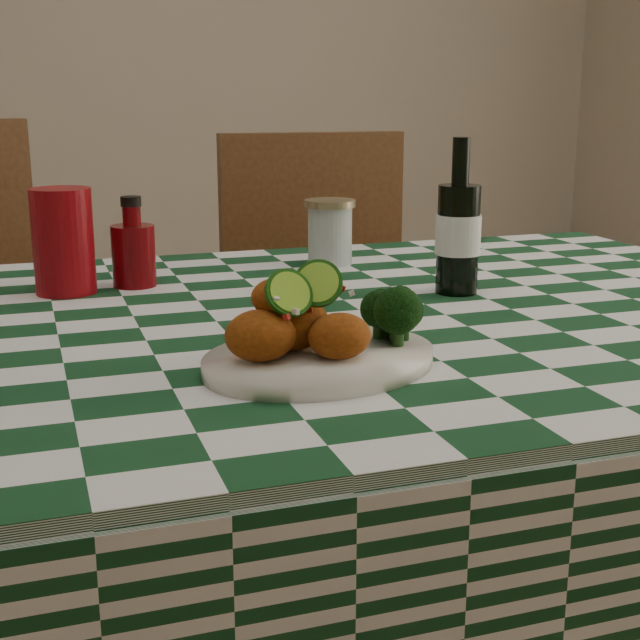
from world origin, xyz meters
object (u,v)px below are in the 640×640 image
object	(u,v)px
wooden_chair_right	(336,355)
dining_table	(292,572)
fried_chicken_pile	(305,313)
beer_bottle	(459,217)
plate	(320,360)
red_tumbler	(63,241)
ketchup_bottle	(133,242)
mason_jar	(330,232)

from	to	relation	value
wooden_chair_right	dining_table	bearing A→B (deg)	-111.61
fried_chicken_pile	beer_bottle	bearing A→B (deg)	41.32
plate	red_tumbler	bearing A→B (deg)	116.89
red_tumbler	wooden_chair_right	world-z (taller)	wooden_chair_right
red_tumbler	fried_chicken_pile	bearing A→B (deg)	-64.73
dining_table	ketchup_bottle	world-z (taller)	ketchup_bottle
fried_chicken_pile	beer_bottle	size ratio (longest dim) A/B	0.62
plate	wooden_chair_right	size ratio (longest dim) A/B	0.28
beer_bottle	fried_chicken_pile	bearing A→B (deg)	-138.68
plate	fried_chicken_pile	world-z (taller)	fried_chicken_pile
dining_table	red_tumbler	world-z (taller)	red_tumbler
dining_table	fried_chicken_pile	bearing A→B (deg)	-102.63
dining_table	red_tumbler	xyz separation A→B (m)	(-0.28, 0.24, 0.47)
red_tumbler	mason_jar	xyz separation A→B (m)	(0.46, 0.09, -0.02)
ketchup_bottle	plate	bearing A→B (deg)	-74.39
dining_table	fried_chicken_pile	xyz separation A→B (m)	(-0.05, -0.24, 0.46)
fried_chicken_pile	beer_bottle	world-z (taller)	beer_bottle
plate	ketchup_bottle	world-z (taller)	ketchup_bottle
plate	beer_bottle	xyz separation A→B (m)	(0.32, 0.30, 0.11)
ketchup_bottle	mason_jar	size ratio (longest dim) A/B	1.24
fried_chicken_pile	mason_jar	distance (m)	0.62
fried_chicken_pile	ketchup_bottle	distance (m)	0.52
plate	mason_jar	world-z (taller)	mason_jar
plate	ketchup_bottle	bearing A→B (deg)	105.61
fried_chicken_pile	wooden_chair_right	world-z (taller)	wooden_chair_right
dining_table	ketchup_bottle	distance (m)	0.56
red_tumbler	beer_bottle	world-z (taller)	beer_bottle
plate	ketchup_bottle	xyz separation A→B (m)	(-0.14, 0.50, 0.06)
fried_chicken_pile	plate	bearing A→B (deg)	0.00
dining_table	plate	xyz separation A→B (m)	(-0.04, -0.24, 0.40)
fried_chicken_pile	red_tumbler	xyz separation A→B (m)	(-0.23, 0.48, 0.02)
beer_bottle	wooden_chair_right	bearing A→B (deg)	86.49
mason_jar	wooden_chair_right	bearing A→B (deg)	68.68
fried_chicken_pile	dining_table	bearing A→B (deg)	77.37
ketchup_bottle	mason_jar	world-z (taller)	ketchup_bottle
plate	mason_jar	size ratio (longest dim) A/B	2.40
dining_table	fried_chicken_pile	distance (m)	0.52
red_tumbler	beer_bottle	xyz separation A→B (m)	(0.56, -0.19, 0.04)
red_tumbler	ketchup_bottle	bearing A→B (deg)	9.29
fried_chicken_pile	ketchup_bottle	bearing A→B (deg)	103.80
fried_chicken_pile	beer_bottle	distance (m)	0.45
dining_table	beer_bottle	bearing A→B (deg)	11.19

